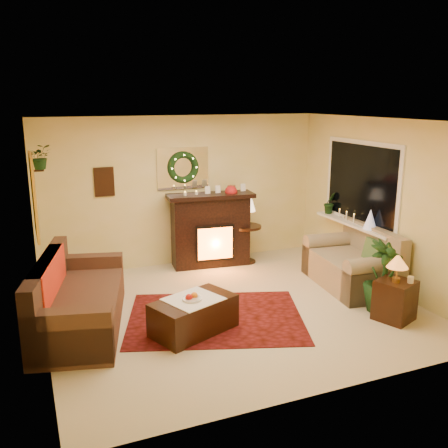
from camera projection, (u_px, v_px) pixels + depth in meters
name	position (u px, v px, depth m)	size (l,w,h in m)	color
floor	(233.00, 309.00, 7.03)	(5.00, 5.00, 0.00)	beige
ceiling	(234.00, 121.00, 6.39)	(5.00, 5.00, 0.00)	white
wall_back	(183.00, 191.00, 8.73)	(5.00, 5.00, 0.00)	#EFD88C
wall_front	(328.00, 272.00, 4.69)	(5.00, 5.00, 0.00)	#EFD88C
wall_left	(37.00, 238.00, 5.79)	(4.50, 4.50, 0.00)	#EFD88C
wall_right	(384.00, 204.00, 7.63)	(4.50, 4.50, 0.00)	#EFD88C
area_rug	(215.00, 318.00, 6.73)	(2.32, 1.74, 0.01)	maroon
sofa	(80.00, 296.00, 6.37)	(0.96, 2.18, 0.94)	brown
red_throw	(78.00, 290.00, 6.50)	(0.86, 1.40, 0.02)	#DB452A
fireplace	(211.00, 235.00, 8.74)	(1.33, 0.42, 1.22)	black
poinsettia	(231.00, 192.00, 8.64)	(0.22, 0.22, 0.22)	#A51617
mantel_candle_a	(185.00, 197.00, 8.40)	(0.05, 0.05, 0.16)	white
mantel_candle_b	(196.00, 196.00, 8.48)	(0.05, 0.05, 0.16)	white
mantel_mirror	(183.00, 168.00, 8.61)	(0.92, 0.02, 0.72)	white
wreath	(184.00, 168.00, 8.57)	(0.55, 0.55, 0.11)	#194719
wall_art	(104.00, 182.00, 8.16)	(0.32, 0.03, 0.48)	#381E11
gold_mirror	(34.00, 196.00, 5.96)	(0.03, 0.84, 1.00)	gold
hanging_plant	(41.00, 169.00, 6.63)	(0.33, 0.28, 0.36)	#194719
loveseat	(351.00, 260.00, 7.80)	(0.93, 1.61, 0.93)	#806652
window_frame	(361.00, 183.00, 8.06)	(0.03, 1.86, 1.36)	white
window_glass	(361.00, 183.00, 8.05)	(0.02, 1.70, 1.22)	black
window_sill	(353.00, 224.00, 8.19)	(0.22, 1.86, 0.04)	white
mini_tree	(370.00, 220.00, 7.78)	(0.22, 0.22, 0.33)	silver
sill_plant	(330.00, 203.00, 8.80)	(0.28, 0.23, 0.51)	#215324
side_table_round	(246.00, 245.00, 8.94)	(0.53, 0.53, 0.68)	black
lamp_cream	(247.00, 214.00, 8.84)	(0.31, 0.31, 0.48)	#FFCF97
end_table_square	(395.00, 300.00, 6.63)	(0.44, 0.44, 0.55)	#3E2C1A
lamp_tiffany	(397.00, 268.00, 6.48)	(0.28, 0.28, 0.41)	orange
coffee_table	(194.00, 317.00, 6.29)	(1.05, 0.58, 0.44)	#4C2211
fruit_bowl	(192.00, 300.00, 6.19)	(0.24, 0.24, 0.06)	beige
floor_palm	(384.00, 281.00, 6.83)	(1.67, 1.67, 2.99)	black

